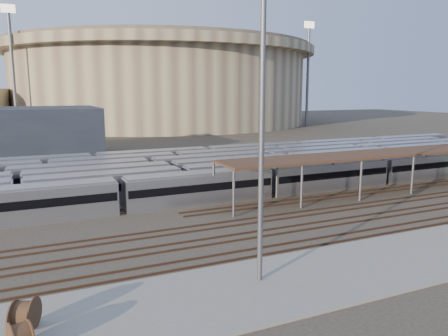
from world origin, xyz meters
The scene contains 12 objects.
ground centered at (0.00, 0.00, 0.00)m, with size 420.00×420.00×0.00m, color #383026.
apron centered at (-5.00, -15.00, 0.10)m, with size 50.00×9.00×0.20m, color gray.
subway_trains centered at (3.01, 18.50, 1.80)m, with size 127.49×23.90×3.60m.
inspection_shed centered at (22.00, 4.00, 4.98)m, with size 60.30×6.00×5.30m.
empty_tracks centered at (0.00, -5.00, 0.09)m, with size 170.00×9.62×0.18m.
stadium centered at (25.00, 140.00, 16.47)m, with size 124.00×124.00×32.50m.
floodlight_0 centered at (-30.00, 110.00, 20.65)m, with size 4.00×1.00×38.40m.
floodlight_2 centered at (70.00, 100.00, 20.65)m, with size 4.00×1.00×38.40m.
floodlight_3 centered at (-10.00, 160.00, 20.65)m, with size 4.00×1.00×38.40m.
cable_reel_west centered at (-28.50, -16.52, 1.00)m, with size 1.60×1.60×0.89m, color #533221.
cable_reel_east centered at (-28.29, -14.43, 1.10)m, with size 1.81×1.81×1.00m, color #533221.
yard_light_pole centered at (-13.33, -14.03, 10.33)m, with size 0.81×0.36×20.10m.
Camera 1 is at (-27.45, -39.18, 13.23)m, focal length 35.00 mm.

